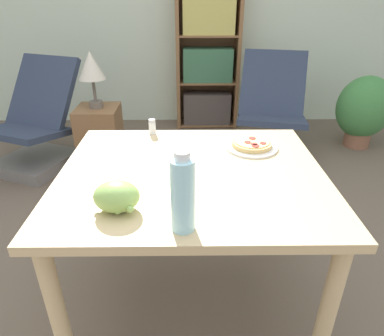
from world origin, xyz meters
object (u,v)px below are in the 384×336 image
bookshelf (208,63)px  lounge_chair_far (270,123)px  side_table (101,137)px  lounge_chair_near (36,135)px  table_lamp (91,68)px  potted_plant_floor (364,110)px  drink_bottle (183,194)px  salt_shaker (152,127)px  grape_bunch (117,196)px  pizza_on_plate (252,145)px

bookshelf → lounge_chair_far: bearing=-54.2°
lounge_chair_far → side_table: lounge_chair_far is taller
lounge_chair_near → table_lamp: (0.54, -0.00, 0.55)m
potted_plant_floor → drink_bottle: bearing=-126.7°
salt_shaker → potted_plant_floor: salt_shaker is taller
lounge_chair_near → side_table: bearing=22.0°
salt_shaker → lounge_chair_far: 1.70m
grape_bunch → lounge_chair_near: size_ratio=0.17×
drink_bottle → side_table: size_ratio=0.50×
grape_bunch → potted_plant_floor: size_ratio=0.23×
lounge_chair_far → side_table: size_ratio=1.69×
drink_bottle → bookshelf: bearing=85.5°
pizza_on_plate → lounge_chair_far: bearing=73.4°
pizza_on_plate → drink_bottle: 0.68m
pizza_on_plate → lounge_chair_near: size_ratio=0.26×
drink_bottle → salt_shaker: (-0.16, 0.77, -0.08)m
lounge_chair_far → drink_bottle: bearing=-97.0°
lounge_chair_near → bookshelf: bookshelf is taller
lounge_chair_near → potted_plant_floor: size_ratio=1.35×
drink_bottle → potted_plant_floor: (1.67, 2.25, -0.48)m
drink_bottle → potted_plant_floor: bearing=53.3°
pizza_on_plate → salt_shaker: (-0.47, 0.18, 0.02)m
grape_bunch → side_table: bearing=106.3°
grape_bunch → table_lamp: table_lamp is taller
lounge_chair_far → potted_plant_floor: size_ratio=1.29×
potted_plant_floor → lounge_chair_far: bearing=-171.5°
side_table → table_lamp: (0.00, 0.00, 0.57)m
salt_shaker → potted_plant_floor: 2.39m
pizza_on_plate → table_lamp: 1.64m
drink_bottle → salt_shaker: bearing=102.0°
pizza_on_plate → lounge_chair_far: (0.45, 1.52, -0.46)m
table_lamp → potted_plant_floor: 2.48m
potted_plant_floor → grape_bunch: bearing=-131.4°
drink_bottle → lounge_chair_far: 2.31m
drink_bottle → bookshelf: size_ratio=0.18×
lounge_chair_far → table_lamp: table_lamp is taller
pizza_on_plate → salt_shaker: 0.50m
pizza_on_plate → side_table: 1.71m
side_table → drink_bottle: bearing=-68.5°
bookshelf → side_table: bookshelf is taller
lounge_chair_near → side_table: size_ratio=1.77×
grape_bunch → salt_shaker: (0.05, 0.67, -0.01)m
pizza_on_plate → table_lamp: (-1.04, 1.26, 0.09)m
drink_bottle → lounge_chair_near: size_ratio=0.28×
side_table → table_lamp: 0.57m
grape_bunch → side_table: (-0.51, 1.75, -0.52)m
bookshelf → potted_plant_floor: bookshelf is taller
lounge_chair_near → pizza_on_plate: bearing=-16.6°
salt_shaker → side_table: salt_shaker is taller
grape_bunch → lounge_chair_near: (-1.05, 1.76, -0.49)m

